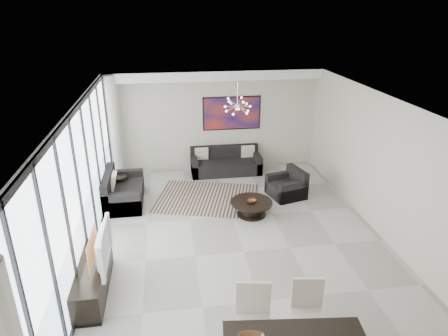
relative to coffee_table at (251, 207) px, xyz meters
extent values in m
cube|color=#A8A39B|center=(-0.47, -1.47, -0.18)|extent=(6.00, 9.00, 0.02)
cube|color=white|center=(-0.47, -1.47, 2.70)|extent=(6.00, 9.00, 0.02)
cube|color=beige|center=(-0.47, 3.02, 1.26)|extent=(6.00, 0.02, 2.90)
cube|color=beige|center=(2.52, -1.47, 1.26)|extent=(0.02, 9.00, 2.90)
cube|color=silver|center=(-3.45, -1.47, 1.26)|extent=(0.01, 8.95, 2.85)
cube|color=black|center=(-3.41, -1.47, 2.66)|extent=(0.04, 8.95, 0.10)
cube|color=black|center=(-3.41, -1.47, -0.16)|extent=(0.04, 8.95, 0.06)
cube|color=black|center=(-3.41, -4.47, 1.26)|extent=(0.04, 0.05, 2.88)
cube|color=black|center=(-3.41, -3.47, 1.26)|extent=(0.04, 0.05, 2.88)
cube|color=black|center=(-3.41, -2.47, 1.26)|extent=(0.04, 0.05, 2.88)
cube|color=black|center=(-3.41, -1.47, 1.26)|extent=(0.04, 0.05, 2.88)
cube|color=black|center=(-3.41, -0.47, 1.26)|extent=(0.04, 0.05, 2.88)
cube|color=black|center=(-3.41, 0.53, 1.26)|extent=(0.04, 0.05, 2.88)
cube|color=black|center=(-3.41, 1.53, 1.26)|extent=(0.04, 0.05, 2.88)
cube|color=black|center=(-3.41, 2.53, 1.26)|extent=(0.04, 0.05, 2.88)
cylinder|color=beige|center=(-3.27, 2.68, 1.26)|extent=(0.36, 0.36, 2.85)
cube|color=white|center=(-0.47, 2.83, 2.58)|extent=(5.98, 0.40, 0.26)
cube|color=#AA2F17|center=(0.03, 3.00, 1.46)|extent=(1.68, 0.04, 0.98)
cylinder|color=silver|center=(-0.17, 1.03, 2.43)|extent=(0.02, 0.02, 0.55)
sphere|color=silver|center=(-0.17, 1.03, 2.16)|extent=(0.12, 0.12, 0.12)
cube|color=black|center=(-0.92, 0.99, -0.19)|extent=(2.89, 2.50, 0.01)
cylinder|color=black|center=(0.00, 0.00, 0.13)|extent=(0.98, 0.98, 0.04)
cylinder|color=black|center=(0.00, 0.00, -0.04)|extent=(0.43, 0.43, 0.30)
cylinder|color=black|center=(0.00, 0.00, -0.18)|extent=(0.68, 0.68, 0.03)
imported|color=brown|center=(-0.02, -0.06, 0.19)|extent=(0.26, 0.26, 0.08)
cube|color=black|center=(-0.21, 2.55, -0.01)|extent=(2.00, 0.82, 0.36)
cube|color=black|center=(-0.21, 2.88, 0.35)|extent=(2.00, 0.16, 0.36)
cube|color=black|center=(-1.13, 2.55, 0.07)|extent=(0.16, 0.82, 0.53)
cube|color=black|center=(0.71, 2.55, 0.07)|extent=(0.16, 0.82, 0.53)
cube|color=black|center=(-2.97, 1.07, 0.00)|extent=(0.89, 1.58, 0.39)
cube|color=black|center=(-3.33, 1.07, 0.40)|extent=(0.18, 1.58, 0.39)
cube|color=black|center=(-2.97, 0.37, 0.09)|extent=(0.89, 0.18, 0.57)
cube|color=black|center=(-2.97, 1.77, 0.09)|extent=(0.89, 0.18, 0.57)
cube|color=black|center=(1.08, 0.83, -0.02)|extent=(0.98, 1.01, 0.35)
cube|color=black|center=(1.38, 0.91, 0.33)|extent=(0.37, 0.85, 0.35)
cube|color=black|center=(0.99, 1.16, 0.06)|extent=(0.81, 0.36, 0.51)
cube|color=black|center=(1.17, 0.50, 0.06)|extent=(0.81, 0.36, 0.51)
cylinder|color=black|center=(-3.11, 1.50, 0.31)|extent=(0.38, 0.38, 0.04)
cylinder|color=black|center=(-3.11, 1.50, 0.05)|extent=(0.06, 0.06, 0.47)
cylinder|color=black|center=(-3.11, 1.50, -0.18)|extent=(0.27, 0.27, 0.03)
cube|color=black|center=(-3.23, -2.24, 0.07)|extent=(0.48, 1.70, 0.53)
imported|color=gray|center=(-3.07, -2.21, 0.67)|extent=(0.17, 1.15, 0.66)
cube|color=beige|center=(-0.81, -3.91, 0.29)|extent=(0.56, 0.56, 0.06)
cube|color=beige|center=(-0.78, -3.70, 0.56)|extent=(0.49, 0.14, 0.59)
cylinder|color=black|center=(-0.97, -3.69, 0.03)|extent=(0.04, 0.04, 0.45)
cube|color=beige|center=(0.00, -3.84, 0.26)|extent=(0.52, 0.52, 0.06)
cube|color=beige|center=(0.03, -3.65, 0.51)|extent=(0.45, 0.12, 0.55)
cylinder|color=black|center=(-0.15, -3.64, 0.02)|extent=(0.04, 0.04, 0.42)
camera|label=1|loc=(-1.83, -8.03, 4.39)|focal=32.00mm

